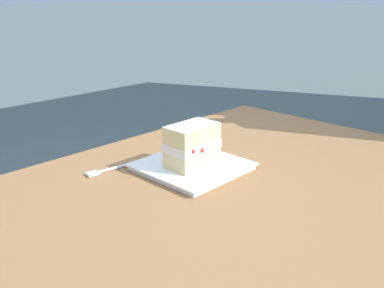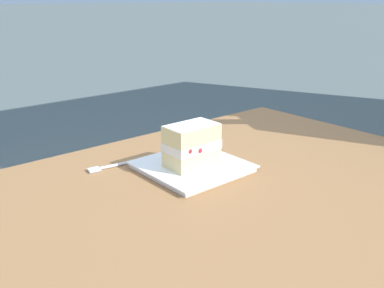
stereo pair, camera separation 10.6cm
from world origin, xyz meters
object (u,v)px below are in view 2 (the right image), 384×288
Objects in this scene: cake_slice at (192,145)px; dessert_fork at (115,165)px; patio_table at (224,236)px; dessert_plate at (192,167)px.

dessert_fork is at bearing -48.13° from cake_slice.
patio_table is at bearing 76.67° from cake_slice.
cake_slice reaches higher than dessert_plate.
cake_slice is at bearing 131.87° from dessert_fork.
dessert_plate is (-0.04, -0.17, 0.11)m from patio_table.
dessert_plate reaches higher than patio_table.
cake_slice is 0.77× the size of dessert_fork.
patio_table is 0.23m from cake_slice.
dessert_plate is 1.42× the size of dessert_fork.
dessert_fork reaches higher than patio_table.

